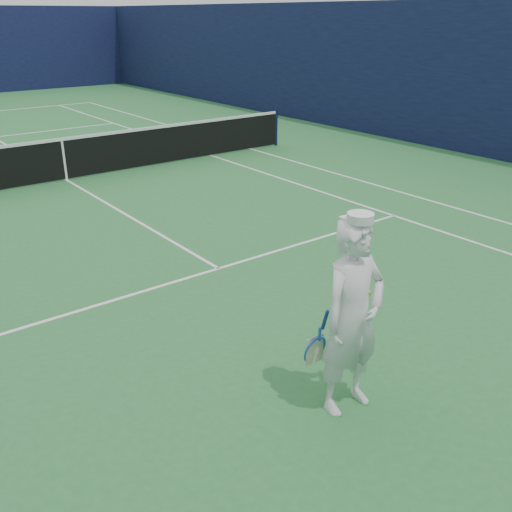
{
  "coord_description": "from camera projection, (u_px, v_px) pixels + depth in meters",
  "views": [
    {
      "loc": [
        -4.43,
        -13.11,
        3.64
      ],
      "look_at": [
        -0.83,
        -8.43,
        1.12
      ],
      "focal_mm": 40.0,
      "sensor_mm": 36.0,
      "label": 1
    }
  ],
  "objects": [
    {
      "name": "court_markings",
      "position": [
        67.0,
        180.0,
        13.47
      ],
      "size": [
        11.03,
        23.83,
        0.01
      ],
      "color": "white",
      "rests_on": "ground"
    },
    {
      "name": "tennis_player",
      "position": [
        353.0,
        318.0,
        5.37
      ],
      "size": [
        0.79,
        0.51,
        2.03
      ],
      "rotation": [
        0.0,
        0.0,
        -0.04
      ],
      "color": "white",
      "rests_on": "ground"
    },
    {
      "name": "tennis_net",
      "position": [
        64.0,
        157.0,
        13.25
      ],
      "size": [
        12.88,
        0.09,
        1.07
      ],
      "color": "#141E4C",
      "rests_on": "ground"
    },
    {
      "name": "windscreen_fence",
      "position": [
        55.0,
        93.0,
        12.69
      ],
      "size": [
        20.12,
        36.12,
        4.0
      ],
      "color": "#0F1337",
      "rests_on": "ground"
    },
    {
      "name": "ground",
      "position": [
        67.0,
        180.0,
        13.47
      ],
      "size": [
        80.0,
        80.0,
        0.0
      ],
      "primitive_type": "plane",
      "color": "#2A7036",
      "rests_on": "ground"
    }
  ]
}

